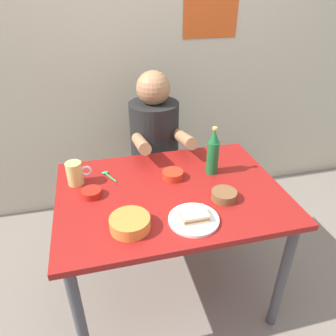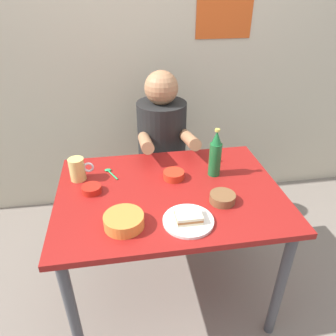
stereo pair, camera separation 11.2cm
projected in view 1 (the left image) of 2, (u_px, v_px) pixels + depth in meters
name	position (u px, v px, depth m)	size (l,w,h in m)	color
ground_plane	(170.00, 289.00, 1.94)	(6.00, 6.00, 0.00)	slate
wall_back	(133.00, 36.00, 2.14)	(4.40, 0.09, 2.60)	#BCB299
dining_table	(170.00, 205.00, 1.60)	(1.10, 0.80, 0.74)	maroon
stool	(156.00, 185.00, 2.29)	(0.34, 0.34, 0.45)	#4C4C51
person_seated	(155.00, 134.00, 2.07)	(0.33, 0.56, 0.72)	black
plate_orange	(194.00, 219.00, 1.36)	(0.22, 0.22, 0.01)	silver
sandwich	(194.00, 215.00, 1.34)	(0.11, 0.09, 0.04)	beige
beer_mug	(75.00, 173.00, 1.58)	(0.13, 0.08, 0.12)	#D1BC66
beer_bottle	(213.00, 153.00, 1.64)	(0.06, 0.06, 0.26)	#19602D
sambal_bowl_red	(92.00, 193.00, 1.51)	(0.10, 0.10, 0.03)	#B21E14
condiment_bowl_brown	(224.00, 195.00, 1.48)	(0.12, 0.12, 0.04)	brown
sauce_bowl_chili	(173.00, 174.00, 1.64)	(0.11, 0.11, 0.04)	red
soup_bowl_orange	(130.00, 223.00, 1.30)	(0.17, 0.17, 0.05)	orange
spoon	(107.00, 175.00, 1.67)	(0.07, 0.11, 0.01)	#26A559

